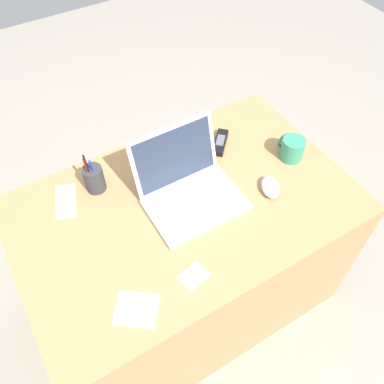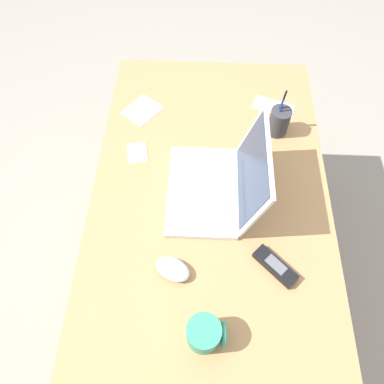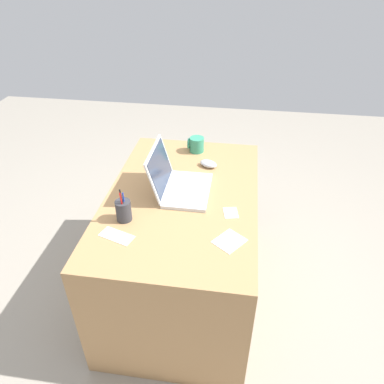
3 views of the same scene
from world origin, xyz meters
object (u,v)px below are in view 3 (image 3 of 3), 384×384
coffee_mug_white (196,145)px  laptop (179,183)px  computer_mouse (208,164)px  cordless_phone (158,163)px  pen_holder (124,210)px

coffee_mug_white → laptop: bearing=176.0°
computer_mouse → cordless_phone: (-0.02, 0.29, -0.01)m
computer_mouse → coffee_mug_white: size_ratio=1.05×
coffee_mug_white → cordless_phone: size_ratio=0.78×
laptop → pen_holder: laptop is taller
coffee_mug_white → cordless_phone: bearing=135.0°
coffee_mug_white → computer_mouse: bearing=-151.3°
laptop → cordless_phone: size_ratio=2.60×
cordless_phone → pen_holder: pen_holder is taller
laptop → computer_mouse: bearing=-25.1°
cordless_phone → pen_holder: size_ratio=0.72×
pen_holder → cordless_phone: bearing=-4.9°
computer_mouse → coffee_mug_white: coffee_mug_white is taller
laptop → pen_holder: size_ratio=1.87×
computer_mouse → coffee_mug_white: 0.20m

